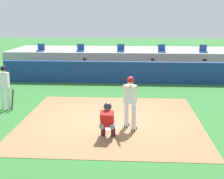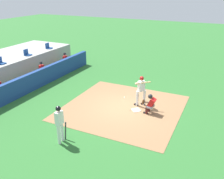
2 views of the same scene
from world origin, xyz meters
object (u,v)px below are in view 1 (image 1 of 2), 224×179
Objects in this scene: catcher_crouched at (107,119)px; stadium_seat_2 at (121,50)px; stadium_seat_1 at (80,49)px; stadium_seat_0 at (41,49)px; dugout_player_2 at (205,69)px; dugout_player_1 at (153,69)px; batter_at_plate at (130,99)px; home_plate at (109,128)px; stadium_seat_3 at (162,50)px; dugout_player_0 at (84,68)px; stadium_seat_4 at (203,50)px; on_deck_batter at (5,85)px.

catcher_crouched is 3.78× the size of stadium_seat_2.
stadium_seat_0 is at bearing 180.00° from stadium_seat_1.
stadium_seat_1 is (-7.50, 2.03, 0.86)m from dugout_player_2.
batter_at_plate is at bearing -98.63° from dugout_player_1.
dugout_player_1 is (1.93, 8.90, 0.07)m from catcher_crouched.
home_plate is at bearing 179.70° from batter_at_plate.
stadium_seat_2 and stadium_seat_3 have the same top height.
dugout_player_2 is (2.97, 0.00, 0.00)m from dugout_player_1.
stadium_seat_0 is 5.20m from stadium_seat_2.
dugout_player_0 is (-2.06, 8.90, 0.07)m from catcher_crouched.
dugout_player_0 is 3.85m from stadium_seat_0.
dugout_player_0 is at bearing -135.25° from stadium_seat_2.
batter_at_plate is at bearing -113.88° from stadium_seat_4.
stadium_seat_4 is (3.27, 2.03, 0.86)m from dugout_player_1.
home_plate is 0.96m from catcher_crouched.
on_deck_batter is at bearing 147.98° from catcher_crouched.
batter_at_plate is 3.76× the size of stadium_seat_0.
stadium_seat_0 reaches higher than catcher_crouched.
stadium_seat_2 is at bearing 0.00° from stadium_seat_1.
stadium_seat_0 is at bearing 147.12° from dugout_player_0.
home_plate is 9.53m from dugout_player_2.
dugout_player_0 is at bearing 180.00° from dugout_player_2.
stadium_seat_1 reaches higher than dugout_player_0.
stadium_seat_2 is at bearing 93.89° from batter_at_plate.
stadium_seat_0 reaches higher than dugout_player_2.
catcher_crouched is 9.14m from dugout_player_0.
stadium_seat_1 is (2.60, 0.00, 0.00)m from stadium_seat_0.
stadium_seat_0 is 1.00× the size of stadium_seat_2.
stadium_seat_4 is (2.60, 0.00, 0.00)m from stadium_seat_3.
on_deck_batter is at bearing -101.78° from stadium_seat_1.
dugout_player_1 is (6.25, 6.20, -0.35)m from on_deck_batter.
dugout_player_2 is (6.96, 0.00, 0.00)m from dugout_player_0.
stadium_seat_3 is at bearing 71.75° from dugout_player_1.
batter_at_plate is 3.76× the size of stadium_seat_4.
stadium_seat_0 is 7.80m from stadium_seat_3.
dugout_player_1 is 7.46m from stadium_seat_0.
stadium_seat_1 is (-2.60, 10.94, 0.93)m from catcher_crouched.
dugout_player_0 is 2.28m from stadium_seat_1.
dugout_player_1 is 2.71× the size of stadium_seat_3.
stadium_seat_0 is 10.40m from stadium_seat_4.
dugout_player_0 is 7.58m from stadium_seat_4.
stadium_seat_0 and stadium_seat_4 have the same top height.
catcher_crouched is 10.98m from stadium_seat_2.
batter_at_plate reaches higher than dugout_player_2.
stadium_seat_1 is at bearing 164.83° from dugout_player_2.
stadium_seat_4 is at bearing 62.94° from home_plate.
home_plate is 11.53m from stadium_seat_0.
stadium_seat_0 reaches higher than dugout_player_1.
on_deck_batter is at bearing 158.75° from batter_at_plate.
stadium_seat_1 is at bearing 180.00° from stadium_seat_4.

